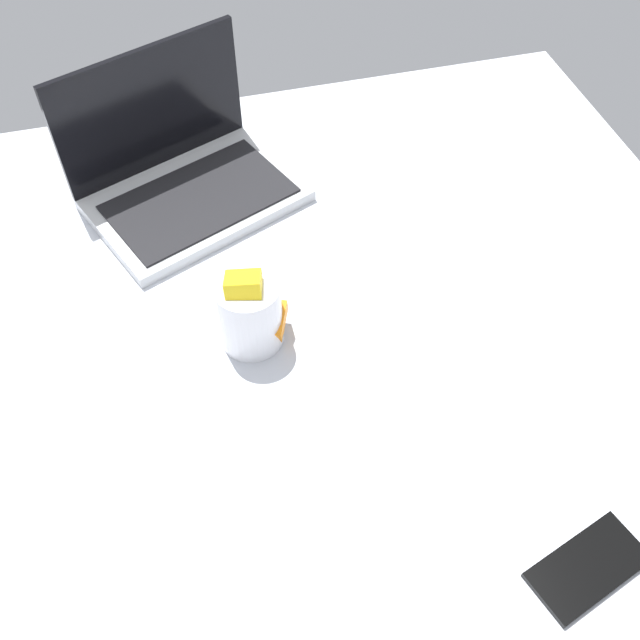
# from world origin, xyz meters

# --- Properties ---
(bed_mattress) EXTENTS (1.80, 1.40, 0.18)m
(bed_mattress) POSITION_xyz_m (0.00, 0.00, 0.09)
(bed_mattress) COLOR #B7BCC6
(bed_mattress) RESTS_ON ground
(laptop) EXTENTS (0.39, 0.34, 0.23)m
(laptop) POSITION_xyz_m (0.11, 0.44, 0.22)
(laptop) COLOR #B7BABC
(laptop) RESTS_ON bed_mattress
(snack_cup) EXTENTS (0.10, 0.10, 0.14)m
(snack_cup) POSITION_xyz_m (0.16, 0.11, 0.24)
(snack_cup) COLOR silver
(snack_cup) RESTS_ON bed_mattress
(cell_phone) EXTENTS (0.15, 0.11, 0.01)m
(cell_phone) POSITION_xyz_m (0.46, -0.31, 0.18)
(cell_phone) COLOR black
(cell_phone) RESTS_ON bed_mattress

